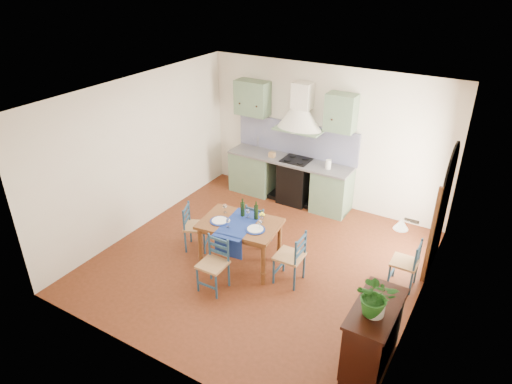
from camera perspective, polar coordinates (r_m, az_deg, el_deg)
floor at (r=7.75m, az=0.55°, el=-8.57°), size 5.00×5.00×0.00m
back_wall at (r=9.21m, az=5.26°, el=4.94°), size 5.00×0.96×2.80m
right_wall at (r=6.58m, az=21.06°, el=-3.90°), size 0.26×5.00×2.80m
left_wall at (r=8.44m, az=-14.28°, el=4.59°), size 0.04×5.00×2.80m
ceiling at (r=6.51m, az=0.66°, el=11.81°), size 5.00×5.00×0.01m
dining_table at (r=7.30m, az=-1.99°, el=-4.49°), size 1.33×1.03×1.11m
chair_near at (r=6.96m, az=-5.29°, el=-8.95°), size 0.40×0.40×0.85m
chair_far at (r=7.95m, az=0.28°, el=-3.94°), size 0.39×0.39×0.81m
chair_left at (r=7.91m, az=-7.64°, el=-4.31°), size 0.51×0.51×0.83m
chair_right at (r=7.07m, az=4.43°, el=-8.12°), size 0.42×0.42×0.88m
chair_spare at (r=7.33m, az=18.29°, el=-8.47°), size 0.39×0.39×0.83m
sideboard at (r=5.92m, az=14.32°, el=-16.80°), size 0.50×1.05×0.94m
potted_plant at (r=5.38m, az=14.77°, el=-12.47°), size 0.56×0.53×0.50m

